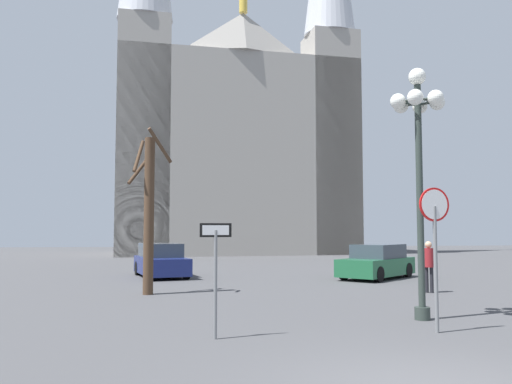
# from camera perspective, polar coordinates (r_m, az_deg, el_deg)

# --- Properties ---
(cathedral) EXTENTS (21.47, 13.86, 39.37)m
(cathedral) POSITION_cam_1_polar(r_m,az_deg,el_deg) (48.26, -2.29, 7.31)
(cathedral) COLOR gray
(cathedral) RESTS_ON ground
(stop_sign) EXTENTS (0.71, 0.17, 3.00)m
(stop_sign) POSITION_cam_1_polar(r_m,az_deg,el_deg) (11.67, 18.70, -4.10)
(stop_sign) COLOR slate
(stop_sign) RESTS_ON ground
(one_way_arrow_sign) EXTENTS (0.63, 0.14, 2.24)m
(one_way_arrow_sign) POSITION_cam_1_polar(r_m,az_deg,el_deg) (10.47, -4.38, -7.76)
(one_way_arrow_sign) COLOR slate
(one_way_arrow_sign) RESTS_ON ground
(street_lamp) EXTENTS (1.37, 1.23, 6.03)m
(street_lamp) POSITION_cam_1_polar(r_m,az_deg,el_deg) (13.39, 17.09, 5.67)
(street_lamp) COLOR #2D3833
(street_lamp) RESTS_ON ground
(bare_tree) EXTENTS (1.50, 1.50, 5.41)m
(bare_tree) POSITION_cam_1_polar(r_m,az_deg,el_deg) (17.85, -11.48, -1.93)
(bare_tree) COLOR #473323
(bare_tree) RESTS_ON ground
(parked_car_near_green) EXTENTS (4.24, 4.19, 1.48)m
(parked_car_near_green) POSITION_cam_1_polar(r_m,az_deg,el_deg) (23.79, 12.89, -7.40)
(parked_car_near_green) COLOR #1E5B38
(parked_car_near_green) RESTS_ON ground
(parked_car_far_navy) EXTENTS (2.79, 4.42, 1.49)m
(parked_car_far_navy) POSITION_cam_1_polar(r_m,az_deg,el_deg) (24.33, -10.18, -7.35)
(parked_car_far_navy) COLOR navy
(parked_car_far_navy) RESTS_ON ground
(pedestrian_walking) EXTENTS (0.32, 0.32, 1.72)m
(pedestrian_walking) POSITION_cam_1_polar(r_m,az_deg,el_deg) (18.92, 18.10, -7.12)
(pedestrian_walking) COLOR black
(pedestrian_walking) RESTS_ON ground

